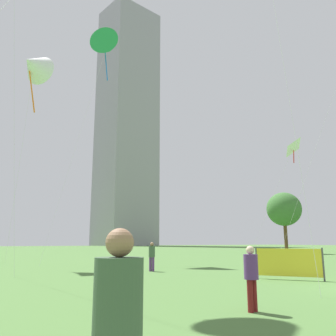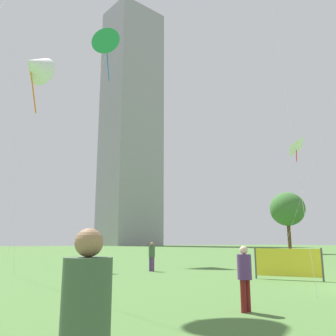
{
  "view_description": "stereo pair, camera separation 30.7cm",
  "coord_description": "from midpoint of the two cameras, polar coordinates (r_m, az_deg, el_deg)",
  "views": [
    {
      "loc": [
        -14.0,
        -7.62,
        1.75
      ],
      "look_at": [
        -2.76,
        11.61,
        6.35
      ],
      "focal_mm": 38.1,
      "sensor_mm": 36.0,
      "label": 1
    },
    {
      "loc": [
        -13.73,
        -7.78,
        1.75
      ],
      "look_at": [
        -2.76,
        11.61,
        6.35
      ],
      "focal_mm": 38.1,
      "sensor_mm": 36.0,
      "label": 2
    }
  ],
  "objects": [
    {
      "name": "person_standing_1",
      "position": [
        9.76,
        13.07,
        -16.1
      ],
      "size": [
        0.36,
        0.36,
        1.64
      ],
      "rotation": [
        0.0,
        0.0,
        0.18
      ],
      "color": "maroon",
      "rests_on": "ground"
    },
    {
      "name": "person_standing_2",
      "position": [
        3.23,
        -10.19,
        -23.55
      ],
      "size": [
        0.41,
        0.41,
        1.86
      ],
      "rotation": [
        0.0,
        0.0,
        0.67
      ],
      "color": "#2D2D33",
      "rests_on": "ground"
    },
    {
      "name": "person_standing_4",
      "position": [
        22.07,
        -2.2,
        -13.65
      ],
      "size": [
        0.38,
        0.38,
        1.7
      ],
      "rotation": [
        0.0,
        0.0,
        5.51
      ],
      "color": "#593372",
      "rests_on": "ground"
    },
    {
      "name": "kite_flying_2",
      "position": [
        43.77,
        19.91,
        3.05
      ],
      "size": [
        3.42,
        6.12,
        13.19
      ],
      "color": "silver",
      "rests_on": "ground"
    },
    {
      "name": "kite_flying_3",
      "position": [
        31.92,
        -20.2,
        15.03
      ],
      "size": [
        3.16,
        3.77,
        17.05
      ],
      "color": "silver",
      "rests_on": "ground"
    },
    {
      "name": "kite_flying_6",
      "position": [
        40.09,
        -9.26,
        18.64
      ],
      "size": [
        8.11,
        6.59,
        23.44
      ],
      "color": "silver",
      "rests_on": "ground"
    },
    {
      "name": "park_tree_1",
      "position": [
        56.85,
        18.71,
        -6.26
      ],
      "size": [
        5.14,
        5.14,
        9.05
      ],
      "color": "brown",
      "rests_on": "ground"
    },
    {
      "name": "distant_highrise_0",
      "position": [
        163.78,
        -5.84,
        7.24
      ],
      "size": [
        26.33,
        22.74,
        109.24
      ],
      "primitive_type": "cube",
      "rotation": [
        0.0,
        0.0,
        0.2
      ],
      "color": "#939399",
      "rests_on": "ground"
    },
    {
      "name": "event_banner",
      "position": [
        18.13,
        19.08,
        -14.12
      ],
      "size": [
        1.79,
        2.52,
        1.47
      ],
      "color": "#4C4C4C",
      "rests_on": "ground"
    }
  ]
}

